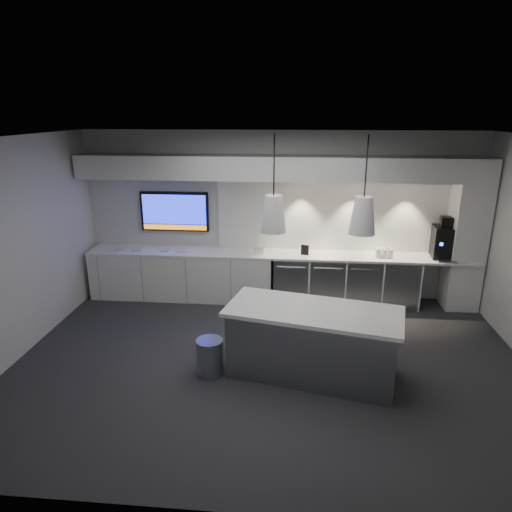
# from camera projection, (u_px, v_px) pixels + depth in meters

# --- Properties ---
(floor) EXTENTS (7.00, 7.00, 0.00)m
(floor) POSITION_uv_depth(u_px,v_px,m) (269.00, 362.00, 6.30)
(floor) COLOR #2B2B2D
(floor) RESTS_ON ground
(ceiling) EXTENTS (7.00, 7.00, 0.00)m
(ceiling) POSITION_uv_depth(u_px,v_px,m) (272.00, 139.00, 5.38)
(ceiling) COLOR black
(ceiling) RESTS_ON wall_back
(wall_back) EXTENTS (7.00, 0.00, 7.00)m
(wall_back) POSITION_uv_depth(u_px,v_px,m) (279.00, 216.00, 8.21)
(wall_back) COLOR silver
(wall_back) RESTS_ON floor
(wall_front) EXTENTS (7.00, 0.00, 7.00)m
(wall_front) POSITION_uv_depth(u_px,v_px,m) (250.00, 361.00, 3.47)
(wall_front) COLOR silver
(wall_front) RESTS_ON floor
(wall_left) EXTENTS (0.00, 7.00, 7.00)m
(wall_left) POSITION_uv_depth(u_px,v_px,m) (11.00, 252.00, 6.14)
(wall_left) COLOR silver
(wall_left) RESTS_ON floor
(back_counter) EXTENTS (6.80, 0.65, 0.04)m
(back_counter) POSITION_uv_depth(u_px,v_px,m) (277.00, 254.00, 8.09)
(back_counter) COLOR white
(back_counter) RESTS_ON left_base_cabinets
(left_base_cabinets) EXTENTS (3.30, 0.63, 0.86)m
(left_base_cabinets) POSITION_uv_depth(u_px,v_px,m) (182.00, 275.00, 8.38)
(left_base_cabinets) COLOR white
(left_base_cabinets) RESTS_ON floor
(fridge_unit_a) EXTENTS (0.60, 0.61, 0.85)m
(fridge_unit_a) POSITION_uv_depth(u_px,v_px,m) (291.00, 279.00, 8.21)
(fridge_unit_a) COLOR gray
(fridge_unit_a) RESTS_ON floor
(fridge_unit_b) EXTENTS (0.60, 0.61, 0.85)m
(fridge_unit_b) POSITION_uv_depth(u_px,v_px,m) (326.00, 280.00, 8.15)
(fridge_unit_b) COLOR gray
(fridge_unit_b) RESTS_ON floor
(fridge_unit_c) EXTENTS (0.60, 0.61, 0.85)m
(fridge_unit_c) POSITION_uv_depth(u_px,v_px,m) (362.00, 281.00, 8.10)
(fridge_unit_c) COLOR gray
(fridge_unit_c) RESTS_ON floor
(fridge_unit_d) EXTENTS (0.60, 0.61, 0.85)m
(fridge_unit_d) POSITION_uv_depth(u_px,v_px,m) (398.00, 282.00, 8.05)
(fridge_unit_d) COLOR gray
(fridge_unit_d) RESTS_ON floor
(backsplash) EXTENTS (4.60, 0.03, 1.30)m
(backsplash) POSITION_uv_depth(u_px,v_px,m) (346.00, 215.00, 8.07)
(backsplash) COLOR white
(backsplash) RESTS_ON wall_back
(soffit) EXTENTS (6.90, 0.60, 0.40)m
(soffit) POSITION_uv_depth(u_px,v_px,m) (279.00, 168.00, 7.65)
(soffit) COLOR white
(soffit) RESTS_ON wall_back
(column) EXTENTS (0.55, 0.55, 2.60)m
(column) POSITION_uv_depth(u_px,v_px,m) (467.00, 235.00, 7.71)
(column) COLOR white
(column) RESTS_ON floor
(wall_tv) EXTENTS (1.25, 0.07, 0.72)m
(wall_tv) POSITION_uv_depth(u_px,v_px,m) (175.00, 211.00, 8.31)
(wall_tv) COLOR black
(wall_tv) RESTS_ON wall_back
(island) EXTENTS (2.35, 1.40, 0.93)m
(island) POSITION_uv_depth(u_px,v_px,m) (312.00, 342.00, 5.88)
(island) COLOR gray
(island) RESTS_ON floor
(bin) EXTENTS (0.40, 0.40, 0.50)m
(bin) POSITION_uv_depth(u_px,v_px,m) (210.00, 357.00, 5.95)
(bin) COLOR gray
(bin) RESTS_ON floor
(coffee_machine) EXTENTS (0.43, 0.59, 0.71)m
(coffee_machine) POSITION_uv_depth(u_px,v_px,m) (445.00, 241.00, 7.77)
(coffee_machine) COLOR black
(coffee_machine) RESTS_ON back_counter
(sign_black) EXTENTS (0.14, 0.06, 0.18)m
(sign_black) POSITION_uv_depth(u_px,v_px,m) (305.00, 250.00, 7.97)
(sign_black) COLOR black
(sign_black) RESTS_ON back_counter
(sign_white) EXTENTS (0.18, 0.07, 0.14)m
(sign_white) POSITION_uv_depth(u_px,v_px,m) (258.00, 251.00, 7.97)
(sign_white) COLOR white
(sign_white) RESTS_ON back_counter
(cup_cluster) EXTENTS (0.29, 0.19, 0.16)m
(cup_cluster) POSITION_uv_depth(u_px,v_px,m) (384.00, 253.00, 7.85)
(cup_cluster) COLOR white
(cup_cluster) RESTS_ON back_counter
(tray_a) EXTENTS (0.20, 0.20, 0.02)m
(tray_a) POSITION_uv_depth(u_px,v_px,m) (120.00, 249.00, 8.26)
(tray_a) COLOR #BCBCBC
(tray_a) RESTS_ON back_counter
(tray_b) EXTENTS (0.19, 0.19, 0.02)m
(tray_b) POSITION_uv_depth(u_px,v_px,m) (137.00, 249.00, 8.25)
(tray_b) COLOR #BCBCBC
(tray_b) RESTS_ON back_counter
(tray_c) EXTENTS (0.18, 0.18, 0.02)m
(tray_c) POSITION_uv_depth(u_px,v_px,m) (165.00, 250.00, 8.21)
(tray_c) COLOR #BCBCBC
(tray_c) RESTS_ON back_counter
(tray_d) EXTENTS (0.18, 0.18, 0.02)m
(tray_d) POSITION_uv_depth(u_px,v_px,m) (181.00, 251.00, 8.19)
(tray_d) COLOR #BCBCBC
(tray_d) RESTS_ON back_counter
(pendant_left) EXTENTS (0.31, 0.31, 1.14)m
(pendant_left) POSITION_uv_depth(u_px,v_px,m) (273.00, 214.00, 5.41)
(pendant_left) COLOR white
(pendant_left) RESTS_ON ceiling
(pendant_right) EXTENTS (0.31, 0.31, 1.14)m
(pendant_right) POSITION_uv_depth(u_px,v_px,m) (363.00, 215.00, 5.31)
(pendant_right) COLOR white
(pendant_right) RESTS_ON ceiling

